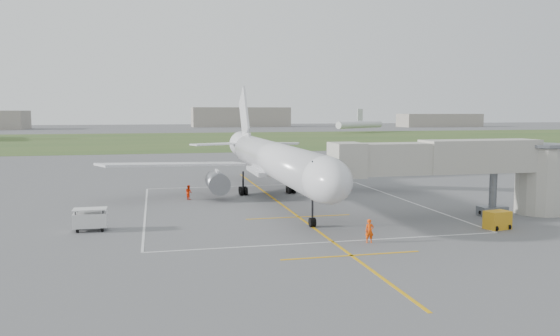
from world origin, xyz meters
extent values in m
plane|color=#525254|center=(0.00, 0.00, 0.00)|extent=(700.00, 700.00, 0.00)
cube|color=#335424|center=(0.00, 130.00, 0.01)|extent=(700.00, 120.00, 0.02)
cube|color=#E09F0D|center=(0.00, -5.00, 0.01)|extent=(0.25, 60.00, 0.01)
cube|color=#E09F0D|center=(0.00, -24.00, 0.01)|extent=(10.00, 0.25, 0.01)
cube|color=#E09F0D|center=(0.00, -10.00, 0.01)|extent=(10.00, 0.25, 0.01)
cube|color=silver|center=(0.00, 12.00, 0.01)|extent=(28.00, 0.20, 0.01)
cube|color=silver|center=(0.00, -20.00, 0.01)|extent=(28.00, 0.20, 0.01)
cube|color=silver|center=(-14.00, -4.00, 0.01)|extent=(0.20, 32.00, 0.01)
cube|color=silver|center=(14.00, -4.00, 0.01)|extent=(0.20, 32.00, 0.01)
cylinder|color=silver|center=(0.00, 0.00, 4.50)|extent=(3.80, 36.00, 3.80)
ellipsoid|color=silver|center=(0.00, -18.00, 4.50)|extent=(3.80, 7.22, 3.80)
cube|color=black|center=(0.00, -18.90, 5.55)|extent=(2.40, 1.60, 0.99)
cone|color=silver|center=(0.00, 20.50, 4.90)|extent=(3.80, 6.00, 3.80)
cube|color=silver|center=(10.50, 6.00, 3.65)|extent=(17.93, 11.24, 1.23)
cube|color=silver|center=(-10.50, 6.00, 3.65)|extent=(17.93, 11.24, 1.23)
cube|color=silver|center=(0.00, 3.00, 2.95)|extent=(4.20, 8.00, 0.50)
cube|color=silver|center=(0.00, 21.20, 9.20)|extent=(0.30, 7.89, 8.65)
cube|color=silver|center=(0.00, 19.00, 6.20)|extent=(0.35, 5.00, 1.20)
cube|color=silver|center=(4.20, 20.20, 5.10)|extent=(7.85, 5.03, 0.20)
cube|color=silver|center=(-4.20, 20.20, 5.10)|extent=(7.85, 5.03, 0.20)
cylinder|color=slate|center=(6.20, 2.50, 1.90)|extent=(2.30, 4.20, 2.30)
cube|color=silver|center=(6.20, 2.20, 2.70)|extent=(0.25, 2.40, 1.20)
cylinder|color=slate|center=(-6.20, 2.50, 1.90)|extent=(2.30, 4.20, 2.30)
cube|color=silver|center=(-6.20, 2.20, 2.70)|extent=(0.25, 2.40, 1.20)
cylinder|color=black|center=(0.00, -14.50, 1.30)|extent=(0.18, 0.18, 2.60)
cylinder|color=black|center=(-0.11, -14.50, 0.40)|extent=(0.28, 0.80, 0.80)
cylinder|color=black|center=(0.11, -14.50, 0.40)|extent=(0.28, 0.80, 0.80)
cylinder|color=black|center=(2.90, 4.50, 1.40)|extent=(0.22, 0.22, 2.80)
cylinder|color=black|center=(2.62, 4.15, 0.48)|extent=(0.32, 0.96, 0.96)
cylinder|color=black|center=(3.18, 4.15, 0.48)|extent=(0.32, 0.96, 0.96)
cylinder|color=black|center=(2.62, 4.85, 0.48)|extent=(0.32, 0.96, 0.96)
cylinder|color=black|center=(3.18, 4.85, 0.48)|extent=(0.32, 0.96, 0.96)
cylinder|color=black|center=(-2.90, 4.50, 1.40)|extent=(0.22, 0.22, 2.80)
cylinder|color=black|center=(-3.18, 4.15, 0.48)|extent=(0.32, 0.96, 0.96)
cylinder|color=black|center=(-2.62, 4.15, 0.48)|extent=(0.32, 0.96, 0.96)
cylinder|color=black|center=(-3.18, 4.85, 0.48)|extent=(0.32, 0.96, 0.96)
cylinder|color=black|center=(-2.62, 4.85, 0.48)|extent=(0.32, 0.96, 0.96)
cube|color=#AFAC9E|center=(7.74, -13.50, 5.60)|extent=(11.09, 2.90, 2.80)
cube|color=#AFAC9E|center=(16.46, -13.50, 5.70)|extent=(11.09, 3.10, 3.00)
cube|color=#AFAC9E|center=(3.40, -13.50, 5.60)|extent=(2.60, 3.40, 3.00)
cylinder|color=slate|center=(18.00, -13.50, 2.10)|extent=(0.70, 0.70, 4.20)
cube|color=slate|center=(18.00, -13.50, 0.45)|extent=(2.60, 1.40, 0.90)
cylinder|color=#AFAC9E|center=(23.00, -13.50, 3.20)|extent=(4.40, 4.40, 6.40)
cylinder|color=slate|center=(23.00, -13.50, 6.60)|extent=(5.00, 5.00, 0.30)
cylinder|color=black|center=(17.00, -13.50, 0.35)|extent=(0.70, 0.30, 0.70)
cylinder|color=black|center=(19.00, -13.50, 0.35)|extent=(0.70, 0.30, 0.70)
cube|color=orange|center=(14.91, -18.74, 0.76)|extent=(2.24, 1.68, 1.52)
cylinder|color=black|center=(14.32, -19.43, 0.22)|extent=(0.28, 0.48, 0.45)
cylinder|color=black|center=(15.71, -19.15, 0.22)|extent=(0.28, 0.48, 0.45)
cube|color=silver|center=(-18.30, -11.76, 0.91)|extent=(2.69, 1.64, 1.17)
cube|color=silver|center=(-18.30, -11.76, 1.81)|extent=(2.69, 1.64, 0.09)
cylinder|color=black|center=(-19.36, -12.42, 1.12)|extent=(0.09, 0.09, 1.39)
cylinder|color=black|center=(-17.23, -12.39, 1.12)|extent=(0.09, 0.09, 1.39)
cylinder|color=black|center=(-19.38, -11.13, 1.12)|extent=(0.09, 0.09, 1.39)
cylinder|color=black|center=(-17.24, -11.11, 1.12)|extent=(0.09, 0.09, 1.39)
cylinder|color=black|center=(-19.25, -12.36, 0.21)|extent=(0.20, 0.43, 0.43)
cylinder|color=black|center=(-17.33, -12.34, 0.21)|extent=(0.20, 0.43, 0.43)
cylinder|color=black|center=(-19.27, -11.19, 0.21)|extent=(0.20, 0.43, 0.43)
cylinder|color=black|center=(-17.35, -11.16, 0.21)|extent=(0.20, 0.43, 0.43)
imported|color=#FF4808|center=(2.60, -20.84, 0.89)|extent=(0.71, 0.53, 1.79)
imported|color=#F12F07|center=(-9.38, 2.49, 0.82)|extent=(0.93, 1.00, 1.64)
cube|color=gray|center=(40.00, 280.00, 6.00)|extent=(60.00, 20.00, 12.00)
cube|color=gray|center=(160.00, 250.00, 4.00)|extent=(50.00, 18.00, 8.00)
cylinder|color=silver|center=(79.61, 178.56, 3.50)|extent=(28.60, 20.09, 3.20)
cube|color=silver|center=(79.61, 178.56, 8.00)|extent=(3.52, 2.43, 5.50)
camera|label=1|loc=(-13.00, -58.47, 9.88)|focal=35.00mm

